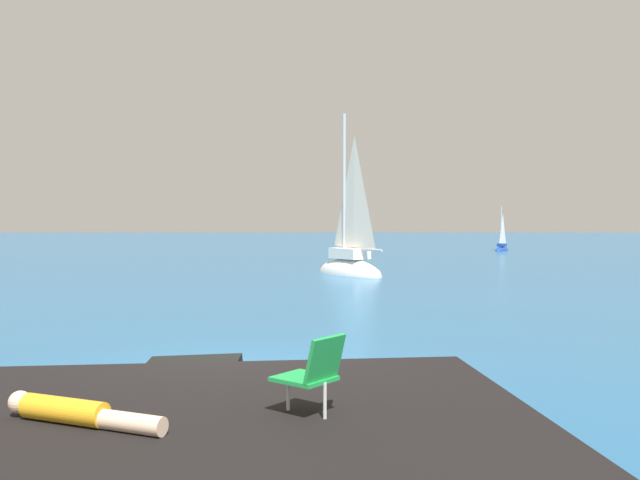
{
  "coord_description": "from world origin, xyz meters",
  "views": [
    {
      "loc": [
        1.23,
        -10.78,
        2.49
      ],
      "look_at": [
        1.25,
        13.85,
        1.55
      ],
      "focal_mm": 39.54,
      "sensor_mm": 36.0,
      "label": 1
    }
  ],
  "objects_px": {
    "person_sunbather": "(75,412)",
    "sailboat_far": "(501,248)",
    "sailboat_near": "(349,265)",
    "beach_chair": "(313,371)"
  },
  "relations": [
    {
      "from": "sailboat_near",
      "to": "sailboat_far",
      "type": "bearing_deg",
      "value": -66.72
    },
    {
      "from": "beach_chair",
      "to": "sailboat_near",
      "type": "bearing_deg",
      "value": -54.51
    },
    {
      "from": "sailboat_far",
      "to": "person_sunbather",
      "type": "bearing_deg",
      "value": 15.95
    },
    {
      "from": "sailboat_far",
      "to": "beach_chair",
      "type": "xyz_separation_m",
      "value": [
        -12.1,
        -39.73,
        0.79
      ]
    },
    {
      "from": "beach_chair",
      "to": "sailboat_far",
      "type": "bearing_deg",
      "value": -68.09
    },
    {
      "from": "sailboat_near",
      "to": "sailboat_far",
      "type": "relative_size",
      "value": 2.22
    },
    {
      "from": "person_sunbather",
      "to": "sailboat_near",
      "type": "bearing_deg",
      "value": 103.57
    },
    {
      "from": "person_sunbather",
      "to": "beach_chair",
      "type": "xyz_separation_m",
      "value": [
        2.21,
        0.27,
        0.33
      ]
    },
    {
      "from": "sailboat_near",
      "to": "person_sunbather",
      "type": "height_order",
      "value": "sailboat_near"
    },
    {
      "from": "person_sunbather",
      "to": "sailboat_far",
      "type": "bearing_deg",
      "value": 92.89
    }
  ]
}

